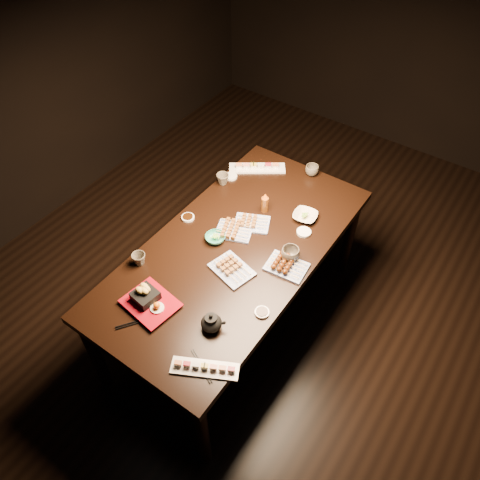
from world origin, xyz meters
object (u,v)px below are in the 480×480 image
at_px(edamame_bowl_cream, 305,216).
at_px(teacup_mid_right, 290,254).
at_px(yakitori_plate_left, 252,221).
at_px(teacup_near_left, 139,259).
at_px(teacup_far_left, 223,179).
at_px(teapot, 211,322).
at_px(condiment_bottle, 265,202).
at_px(edamame_bowl_green, 215,238).
at_px(sushi_platter_near, 205,367).
at_px(dining_table, 235,287).
at_px(teacup_far_right, 312,170).
at_px(yakitori_plate_center, 234,229).
at_px(sushi_platter_far, 257,166).
at_px(tempura_tray, 150,299).
at_px(yakitori_plate_right, 232,267).

height_order(edamame_bowl_cream, teacup_mid_right, teacup_mid_right).
distance_m(yakitori_plate_left, teacup_near_left, 0.70).
bearing_deg(teacup_far_left, teapot, -56.41).
distance_m(teacup_near_left, condiment_bottle, 0.83).
bearing_deg(yakitori_plate_left, edamame_bowl_green, -138.15).
bearing_deg(sushi_platter_near, dining_table, 87.33).
height_order(sushi_platter_near, teacup_far_right, teacup_far_right).
distance_m(yakitori_plate_center, teacup_near_left, 0.58).
relative_size(sushi_platter_near, sushi_platter_far, 0.84).
xyz_separation_m(sushi_platter_near, teacup_far_left, (-0.72, 1.12, 0.02)).
xyz_separation_m(sushi_platter_near, teapot, (-0.11, 0.20, 0.03)).
xyz_separation_m(teacup_far_right, condiment_bottle, (-0.07, -0.48, 0.03)).
height_order(sushi_platter_far, condiment_bottle, condiment_bottle).
bearing_deg(yakitori_plate_center, sushi_platter_near, -83.77).
relative_size(tempura_tray, teacup_near_left, 3.50).
bearing_deg(sushi_platter_far, dining_table, 78.41).
height_order(teapot, condiment_bottle, condiment_bottle).
xyz_separation_m(dining_table, yakitori_plate_center, (-0.08, 0.10, 0.40)).
distance_m(edamame_bowl_cream, teacup_far_left, 0.61).
distance_m(tempura_tray, condiment_bottle, 0.94).
xyz_separation_m(teacup_near_left, teapot, (0.58, -0.10, 0.02)).
relative_size(sushi_platter_far, yakitori_plate_right, 1.64).
bearing_deg(teacup_far_right, sushi_platter_near, -79.27).
distance_m(yakitori_plate_left, teacup_far_right, 0.63).
bearing_deg(teacup_mid_right, teacup_far_right, 110.10).
distance_m(edamame_bowl_green, teapot, 0.60).
bearing_deg(edamame_bowl_cream, yakitori_plate_right, -101.85).
bearing_deg(teapot, sushi_platter_near, -88.89).
bearing_deg(yakitori_plate_left, sushi_platter_near, -93.54).
relative_size(edamame_bowl_green, teacup_far_right, 1.32).
bearing_deg(dining_table, teacup_mid_right, 15.39).
height_order(dining_table, teacup_mid_right, teacup_mid_right).
bearing_deg(edamame_bowl_green, yakitori_plate_left, 66.54).
bearing_deg(yakitori_plate_center, edamame_bowl_cream, 29.65).
relative_size(teacup_near_left, teacup_far_right, 0.87).
xyz_separation_m(sushi_platter_far, edamame_bowl_cream, (0.51, -0.23, -0.01)).
relative_size(teacup_far_left, condiment_bottle, 0.59).
bearing_deg(edamame_bowl_green, teacup_far_right, 79.16).
bearing_deg(sushi_platter_far, teacup_mid_right, 101.33).
height_order(yakitori_plate_center, yakitori_plate_left, same).
relative_size(yakitori_plate_left, teacup_near_left, 2.68).
bearing_deg(dining_table, yakitori_plate_center, 124.18).
relative_size(yakitori_plate_right, teacup_far_right, 2.60).
xyz_separation_m(dining_table, teapot, (0.22, -0.50, 0.43)).
xyz_separation_m(tempura_tray, teacup_mid_right, (0.43, 0.69, -0.01)).
bearing_deg(teacup_mid_right, teacup_far_left, 156.12).
bearing_deg(edamame_bowl_cream, edamame_bowl_green, -126.20).
height_order(teacup_near_left, teapot, teapot).
xyz_separation_m(sushi_platter_far, edamame_bowl_green, (0.17, -0.69, -0.00)).
relative_size(sushi_platter_near, edamame_bowl_cream, 2.20).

